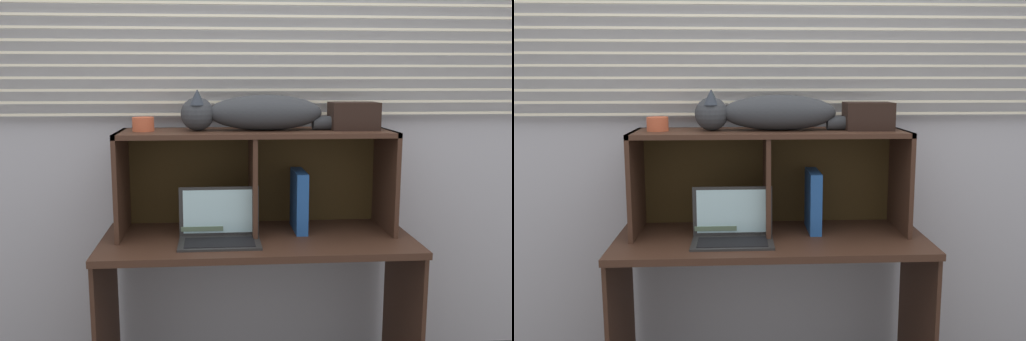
% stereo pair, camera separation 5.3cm
% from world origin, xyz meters
% --- Properties ---
extents(back_panel_with_blinds, '(4.40, 0.08, 2.50)m').
position_xyz_m(back_panel_with_blinds, '(0.00, 0.55, 1.26)').
color(back_panel_with_blinds, '#AEB0B9').
rests_on(back_panel_with_blinds, ground).
extents(desk, '(1.38, 0.58, 0.71)m').
position_xyz_m(desk, '(0.00, 0.22, 0.57)').
color(desk, '#3C251A').
rests_on(desk, ground).
extents(hutch_shelf_unit, '(1.24, 0.36, 0.47)m').
position_xyz_m(hutch_shelf_unit, '(-0.00, 0.35, 1.03)').
color(hutch_shelf_unit, '#3C251A').
rests_on(hutch_shelf_unit, desk).
extents(cat, '(0.86, 0.18, 0.18)m').
position_xyz_m(cat, '(-0.00, 0.32, 1.25)').
color(cat, '#303338').
rests_on(cat, hutch_shelf_unit).
extents(laptop, '(0.35, 0.21, 0.23)m').
position_xyz_m(laptop, '(-0.17, 0.16, 0.76)').
color(laptop, '#282828').
rests_on(laptop, desk).
extents(binder_upright, '(0.05, 0.23, 0.28)m').
position_xyz_m(binder_upright, '(0.20, 0.32, 0.85)').
color(binder_upright, '#1F4D95').
rests_on(binder_upright, desk).
extents(book_stack, '(0.19, 0.22, 0.08)m').
position_xyz_m(book_stack, '(-0.25, 0.32, 0.74)').
color(book_stack, '#385675').
rests_on(book_stack, desk).
extents(small_basket, '(0.10, 0.10, 0.06)m').
position_xyz_m(small_basket, '(-0.50, 0.32, 1.21)').
color(small_basket, '#C25535').
rests_on(small_basket, hutch_shelf_unit).
extents(storage_box, '(0.21, 0.15, 0.13)m').
position_xyz_m(storage_box, '(0.45, 0.32, 1.24)').
color(storage_box, black).
rests_on(storage_box, hutch_shelf_unit).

